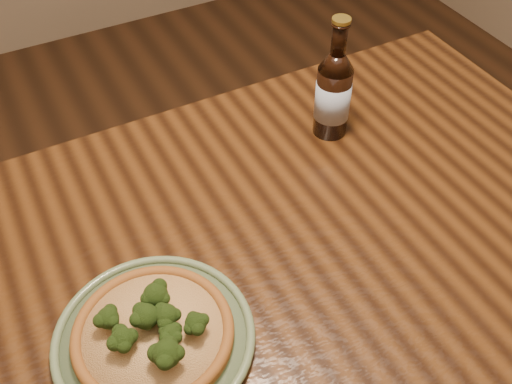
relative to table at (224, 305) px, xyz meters
name	(u,v)px	position (x,y,z in m)	size (l,w,h in m)	color
table	(224,305)	(0.00, 0.00, 0.00)	(1.60, 0.90, 0.75)	#43240E
plate	(154,338)	(-0.14, -0.07, 0.10)	(0.31, 0.31, 0.02)	#657954
pizza	(153,332)	(-0.14, -0.07, 0.12)	(0.24, 0.24, 0.07)	#915520
beer_bottle	(333,93)	(0.36, 0.23, 0.19)	(0.07, 0.07, 0.26)	black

